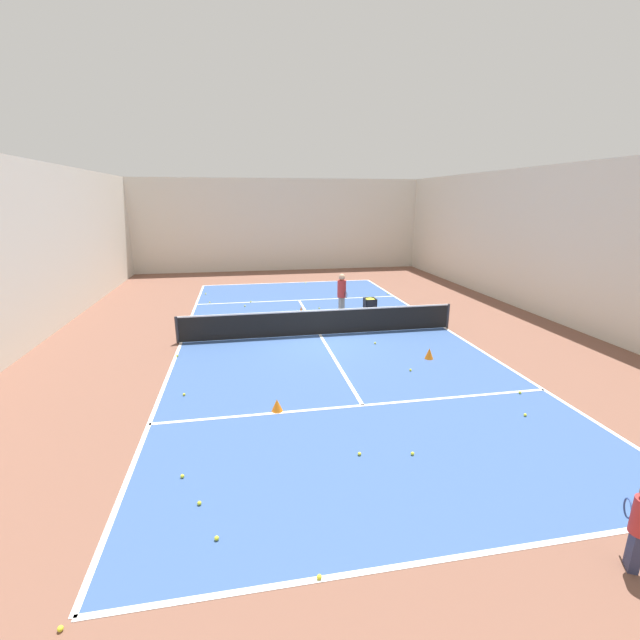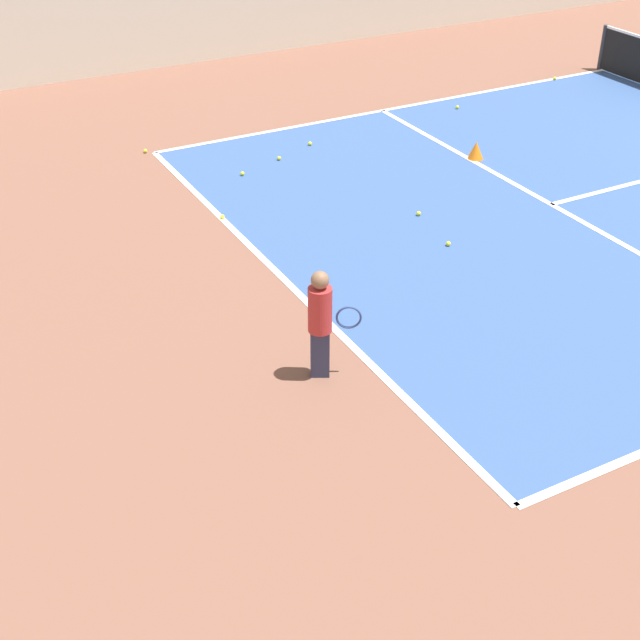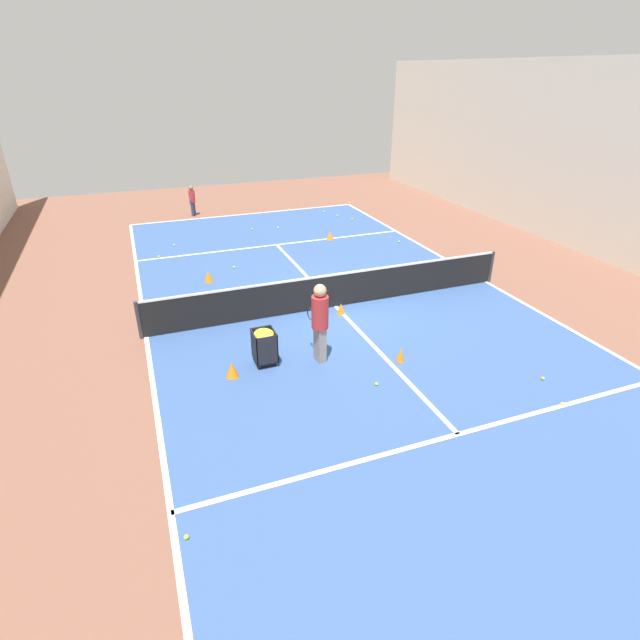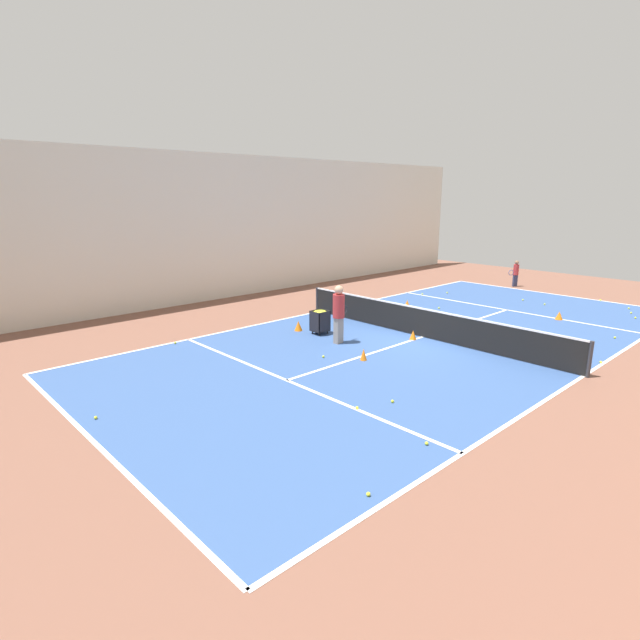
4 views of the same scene
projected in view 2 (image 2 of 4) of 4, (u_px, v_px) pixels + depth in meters
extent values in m
cube|color=white|center=(279.00, 274.00, 11.88)|extent=(9.93, 0.10, 0.00)
cube|color=white|center=(602.00, 70.00, 19.77)|extent=(0.10, 20.83, 0.00)
cube|color=white|center=(551.00, 204.00, 13.76)|extent=(9.93, 0.10, 0.00)
cylinder|color=#2D2D33|center=(602.00, 47.00, 19.59)|extent=(0.10, 0.10, 0.96)
cube|color=#2D3351|center=(320.00, 353.00, 9.79)|extent=(0.21, 0.24, 0.59)
cylinder|color=#B22D2D|center=(320.00, 310.00, 9.50)|extent=(0.36, 0.36, 0.52)
sphere|color=#846047|center=(320.00, 280.00, 9.30)|extent=(0.20, 0.20, 0.20)
torus|color=#2D478C|center=(349.00, 317.00, 9.61)|extent=(0.16, 0.26, 0.28)
cone|color=orange|center=(476.00, 150.00, 15.28)|extent=(0.27, 0.27, 0.30)
sphere|color=yellow|center=(145.00, 151.00, 15.57)|extent=(0.07, 0.07, 0.07)
sphere|color=yellow|center=(222.00, 217.00, 13.32)|extent=(0.07, 0.07, 0.07)
sphere|color=yellow|center=(448.00, 244.00, 12.58)|extent=(0.07, 0.07, 0.07)
sphere|color=yellow|center=(457.00, 107.00, 17.55)|extent=(0.07, 0.07, 0.07)
sphere|color=yellow|center=(279.00, 158.00, 15.29)|extent=(0.07, 0.07, 0.07)
sphere|color=yellow|center=(310.00, 143.00, 15.88)|extent=(0.07, 0.07, 0.07)
sphere|color=yellow|center=(419.00, 213.00, 13.42)|extent=(0.07, 0.07, 0.07)
sphere|color=yellow|center=(242.00, 173.00, 14.72)|extent=(0.07, 0.07, 0.07)
sphere|color=yellow|center=(555.00, 78.00, 19.14)|extent=(0.07, 0.07, 0.07)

